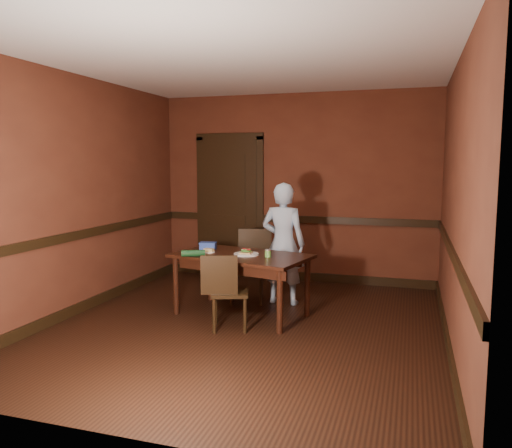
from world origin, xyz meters
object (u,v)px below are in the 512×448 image
Objects in this scene: person at (283,243)px; food_tub at (208,246)px; cheese_saucer at (209,251)px; sauce_jar at (268,253)px; chair_far at (247,266)px; sandwich_plate at (246,253)px; chair_near at (230,291)px; dining_table at (241,285)px.

person is 0.91m from food_tub.
person is at bearing 40.24° from cheese_saucer.
sauce_jar is (0.00, -0.68, -0.00)m from person.
cheese_saucer is at bearing -75.15° from food_tub.
chair_far is 4.15× the size of food_tub.
sandwich_plate is 0.46m from cheese_saucer.
chair_near is 5.63× the size of cheese_saucer.
dining_table is at bearing -104.31° from chair_near.
sauce_jar reaches higher than dining_table.
dining_table is 0.66m from food_tub.
dining_table is 0.38m from sandwich_plate.
sandwich_plate is (0.07, -0.02, 0.37)m from dining_table.
chair_far is 0.80m from sauce_jar.
sauce_jar is at bearing 92.49° from person.
chair_far is at bearing 30.67° from food_tub.
food_tub is (-0.53, 0.68, 0.34)m from chair_near.
dining_table is 1.00× the size of person.
chair_far is 1.12× the size of chair_near.
dining_table is at bearing 168.80° from sauce_jar.
chair_far is 0.60× the size of person.
food_tub is at bearing 169.61° from dining_table.
food_tub is at bearing 29.01° from person.
sauce_jar is at bearing -5.78° from cheese_saucer.
dining_table is 1.67× the size of chair_far.
food_tub is (-0.55, 0.23, 0.02)m from sandwich_plate.
sandwich_plate is at bearing -32.78° from food_tub.
person is 0.68m from sauce_jar.
person reaches higher than sauce_jar.
chair_near reaches higher than sandwich_plate.
chair_far is (-0.11, 0.53, 0.10)m from dining_table.
person is 17.67× the size of sauce_jar.
chair_near is at bearing -97.32° from chair_far.
dining_table is 0.55m from chair_far.
dining_table is at bearing 64.16° from person.
sauce_jar is 0.39× the size of food_tub.
sandwich_plate is 1.30× the size of food_tub.
food_tub reaches higher than cheese_saucer.
cheese_saucer is 0.66× the size of food_tub.
sauce_jar reaches higher than food_tub.
sandwich_plate is at bearing 170.34° from sauce_jar.
dining_table is at bearing -33.46° from food_tub.
food_tub is (-0.49, 0.21, 0.39)m from dining_table.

